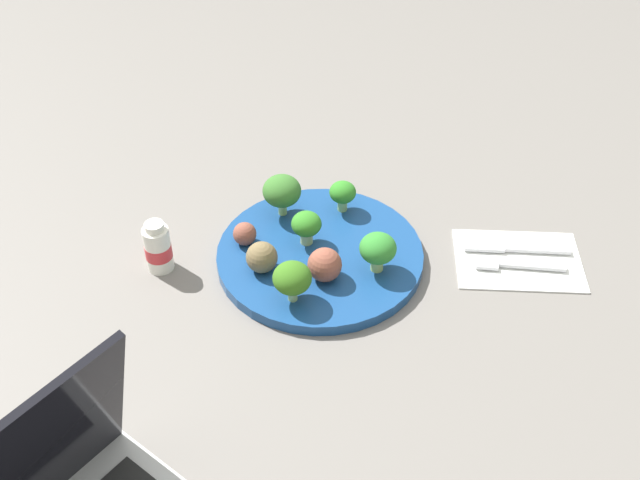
{
  "coord_description": "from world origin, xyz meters",
  "views": [
    {
      "loc": [
        -0.05,
        0.78,
        0.72
      ],
      "look_at": [
        0.0,
        0.0,
        0.04
      ],
      "focal_mm": 43.72,
      "sensor_mm": 36.0,
      "label": 1
    }
  ],
  "objects_px": {
    "plate": "(320,256)",
    "broccoli_floret_front_left": "(378,249)",
    "meatball_back_right": "(262,257)",
    "fork": "(515,265)",
    "broccoli_floret_near_rim": "(292,278)",
    "broccoli_floret_far_rim": "(306,225)",
    "napkin": "(518,260)",
    "yogurt_bottle": "(158,248)",
    "broccoli_floret_front_right": "(343,193)",
    "meatball_near_rim": "(325,265)",
    "meatball_center": "(245,234)",
    "broccoli_floret_back_right": "(282,191)",
    "knife": "(512,248)"
  },
  "relations": [
    {
      "from": "plate",
      "to": "broccoli_floret_front_left",
      "type": "xyz_separation_m",
      "value": [
        -0.08,
        0.03,
        0.04
      ]
    },
    {
      "from": "meatball_back_right",
      "to": "fork",
      "type": "height_order",
      "value": "meatball_back_right"
    },
    {
      "from": "broccoli_floret_near_rim",
      "to": "broccoli_floret_front_left",
      "type": "bearing_deg",
      "value": -149.23
    },
    {
      "from": "broccoli_floret_far_rim",
      "to": "broccoli_floret_near_rim",
      "type": "bearing_deg",
      "value": 85.45
    },
    {
      "from": "napkin",
      "to": "yogurt_bottle",
      "type": "height_order",
      "value": "yogurt_bottle"
    },
    {
      "from": "broccoli_floret_far_rim",
      "to": "napkin",
      "type": "bearing_deg",
      "value": 179.65
    },
    {
      "from": "broccoli_floret_front_right",
      "to": "meatball_near_rim",
      "type": "relative_size",
      "value": 1.04
    },
    {
      "from": "broccoli_floret_near_rim",
      "to": "napkin",
      "type": "relative_size",
      "value": 0.33
    },
    {
      "from": "yogurt_bottle",
      "to": "broccoli_floret_near_rim",
      "type": "bearing_deg",
      "value": 160.75
    },
    {
      "from": "napkin",
      "to": "broccoli_floret_near_rim",
      "type": "bearing_deg",
      "value": 20.03
    },
    {
      "from": "plate",
      "to": "meatball_back_right",
      "type": "xyz_separation_m",
      "value": [
        0.07,
        0.04,
        0.03
      ]
    },
    {
      "from": "meatball_center",
      "to": "broccoli_floret_back_right",
      "type": "bearing_deg",
      "value": -123.5
    },
    {
      "from": "meatball_near_rim",
      "to": "meatball_back_right",
      "type": "xyz_separation_m",
      "value": [
        0.08,
        -0.01,
        -0.0
      ]
    },
    {
      "from": "meatball_center",
      "to": "yogurt_bottle",
      "type": "height_order",
      "value": "yogurt_bottle"
    },
    {
      "from": "broccoli_floret_back_right",
      "to": "fork",
      "type": "distance_m",
      "value": 0.33
    },
    {
      "from": "broccoli_floret_far_rim",
      "to": "broccoli_floret_front_right",
      "type": "bearing_deg",
      "value": -121.38
    },
    {
      "from": "broccoli_floret_far_rim",
      "to": "meatball_back_right",
      "type": "relative_size",
      "value": 1.17
    },
    {
      "from": "broccoli_floret_front_left",
      "to": "broccoli_floret_front_right",
      "type": "height_order",
      "value": "broccoli_floret_front_left"
    },
    {
      "from": "knife",
      "to": "yogurt_bottle",
      "type": "bearing_deg",
      "value": 7.45
    },
    {
      "from": "plate",
      "to": "broccoli_floret_front_right",
      "type": "relative_size",
      "value": 6.02
    },
    {
      "from": "plate",
      "to": "broccoli_floret_back_right",
      "type": "xyz_separation_m",
      "value": [
        0.06,
        -0.08,
        0.05
      ]
    },
    {
      "from": "knife",
      "to": "meatball_back_right",
      "type": "bearing_deg",
      "value": 12.42
    },
    {
      "from": "plate",
      "to": "fork",
      "type": "relative_size",
      "value": 2.32
    },
    {
      "from": "plate",
      "to": "meatball_back_right",
      "type": "bearing_deg",
      "value": 28.75
    },
    {
      "from": "broccoli_floret_near_rim",
      "to": "broccoli_floret_front_left",
      "type": "xyz_separation_m",
      "value": [
        -0.11,
        -0.06,
        -0.0
      ]
    },
    {
      "from": "broccoli_floret_back_right",
      "to": "meatball_center",
      "type": "height_order",
      "value": "broccoli_floret_back_right"
    },
    {
      "from": "broccoli_floret_front_right",
      "to": "knife",
      "type": "xyz_separation_m",
      "value": [
        -0.24,
        0.06,
        -0.04
      ]
    },
    {
      "from": "fork",
      "to": "knife",
      "type": "height_order",
      "value": "same"
    },
    {
      "from": "broccoli_floret_front_right",
      "to": "meatball_center",
      "type": "relative_size",
      "value": 1.45
    },
    {
      "from": "meatball_center",
      "to": "napkin",
      "type": "height_order",
      "value": "meatball_center"
    },
    {
      "from": "broccoli_floret_front_right",
      "to": "yogurt_bottle",
      "type": "relative_size",
      "value": 0.61
    },
    {
      "from": "knife",
      "to": "broccoli_floret_front_left",
      "type": "bearing_deg",
      "value": 19.06
    },
    {
      "from": "broccoli_floret_near_rim",
      "to": "meatball_back_right",
      "type": "xyz_separation_m",
      "value": [
        0.04,
        -0.05,
        -0.02
      ]
    },
    {
      "from": "napkin",
      "to": "meatball_near_rim",
      "type": "bearing_deg",
      "value": 14.33
    },
    {
      "from": "knife",
      "to": "yogurt_bottle",
      "type": "xyz_separation_m",
      "value": [
        0.48,
        0.06,
        0.03
      ]
    },
    {
      "from": "broccoli_floret_front_right",
      "to": "napkin",
      "type": "distance_m",
      "value": 0.26
    },
    {
      "from": "broccoli_floret_front_right",
      "to": "meatball_center",
      "type": "distance_m",
      "value": 0.15
    },
    {
      "from": "meatball_back_right",
      "to": "knife",
      "type": "bearing_deg",
      "value": -167.58
    },
    {
      "from": "plate",
      "to": "broccoli_floret_back_right",
      "type": "height_order",
      "value": "broccoli_floret_back_right"
    },
    {
      "from": "broccoli_floret_near_rim",
      "to": "meatball_center",
      "type": "relative_size",
      "value": 1.76
    },
    {
      "from": "napkin",
      "to": "yogurt_bottle",
      "type": "relative_size",
      "value": 2.23
    },
    {
      "from": "broccoli_floret_near_rim",
      "to": "broccoli_floret_far_rim",
      "type": "relative_size",
      "value": 1.15
    },
    {
      "from": "broccoli_floret_back_right",
      "to": "napkin",
      "type": "xyz_separation_m",
      "value": [
        -0.33,
        0.06,
        -0.05
      ]
    },
    {
      "from": "knife",
      "to": "broccoli_floret_front_right",
      "type": "bearing_deg",
      "value": -13.92
    },
    {
      "from": "broccoli_floret_far_rim",
      "to": "meatball_center",
      "type": "relative_size",
      "value": 1.53
    },
    {
      "from": "broccoli_floret_front_right",
      "to": "knife",
      "type": "distance_m",
      "value": 0.25
    },
    {
      "from": "broccoli_floret_back_right",
      "to": "broccoli_floret_front_right",
      "type": "distance_m",
      "value": 0.09
    },
    {
      "from": "broccoli_floret_back_right",
      "to": "fork",
      "type": "bearing_deg",
      "value": 166.0
    },
    {
      "from": "broccoli_floret_front_left",
      "to": "knife",
      "type": "height_order",
      "value": "broccoli_floret_front_left"
    },
    {
      "from": "fork",
      "to": "napkin",
      "type": "bearing_deg",
      "value": -113.17
    }
  ]
}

